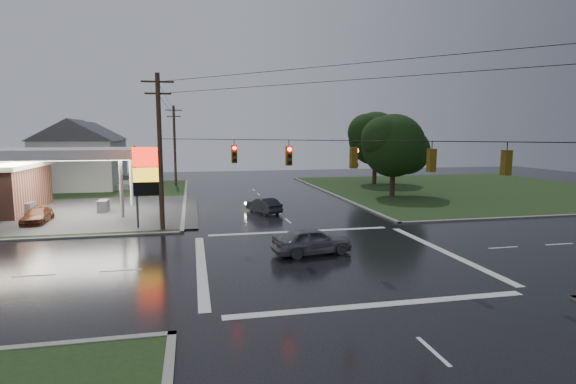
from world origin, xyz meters
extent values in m
plane|color=black|center=(0.00, 0.00, 0.00)|extent=(120.00, 120.00, 0.00)
cube|color=#1E2F15|center=(-26.00, 26.00, 0.04)|extent=(36.00, 36.00, 0.08)
cube|color=#1E2F15|center=(26.00, 26.00, 0.04)|extent=(36.00, 36.00, 0.08)
cube|color=#2D2D2D|center=(-20.00, 18.00, 0.09)|extent=(26.00, 18.00, 0.02)
cylinder|color=silver|center=(-13.00, 15.00, 2.50)|extent=(0.30, 0.30, 5.00)
cylinder|color=silver|center=(-23.00, 21.00, 2.50)|extent=(0.30, 0.30, 5.00)
cylinder|color=silver|center=(-13.00, 21.00, 2.50)|extent=(0.30, 0.30, 5.00)
cube|color=silver|center=(-18.00, 18.00, 5.20)|extent=(12.00, 8.00, 0.80)
cube|color=white|center=(-18.00, 18.00, 4.78)|extent=(11.40, 7.40, 0.04)
cube|color=#59595E|center=(-21.00, 18.00, 0.55)|extent=(0.80, 1.60, 1.10)
cube|color=#59595E|center=(-15.00, 18.00, 0.55)|extent=(0.80, 1.60, 1.10)
cylinder|color=#59595E|center=(-11.30, 10.50, 3.00)|extent=(0.16, 0.16, 6.00)
cylinder|color=#59595E|center=(-9.70, 10.50, 3.00)|extent=(0.16, 0.16, 6.00)
cube|color=red|center=(-10.50, 10.50, 5.20)|extent=(2.00, 0.35, 1.40)
cube|color=yellow|center=(-10.50, 10.50, 3.90)|extent=(2.00, 0.35, 1.00)
cube|color=black|center=(-10.50, 10.50, 2.90)|extent=(2.00, 0.35, 1.00)
cylinder|color=#382619|center=(-9.50, 9.50, 5.50)|extent=(0.32, 0.32, 11.00)
cube|color=#382619|center=(-9.50, 9.50, 10.40)|extent=(2.20, 0.12, 0.12)
cube|color=#382619|center=(-9.50, 9.50, 9.60)|extent=(1.80, 0.12, 0.12)
cylinder|color=#382619|center=(-9.50, 38.00, 5.25)|extent=(0.32, 0.32, 10.50)
cube|color=#382619|center=(-9.50, 38.00, 9.90)|extent=(2.20, 0.12, 0.12)
cube|color=#382619|center=(-9.50, 38.00, 9.10)|extent=(1.80, 0.12, 0.12)
cube|color=#59470C|center=(-4.75, 4.75, 5.60)|extent=(0.34, 0.34, 1.10)
cylinder|color=#FF0C07|center=(-4.75, 4.55, 5.98)|extent=(0.22, 0.08, 0.22)
cube|color=#59470C|center=(-1.90, 1.90, 5.60)|extent=(0.34, 0.34, 1.10)
cylinder|color=#FF0C07|center=(-1.90, 1.70, 5.98)|extent=(0.22, 0.08, 0.22)
cube|color=#59470C|center=(0.95, -0.95, 5.60)|extent=(0.34, 0.34, 1.10)
cylinder|color=#FF0C07|center=(1.15, -0.95, 5.98)|extent=(0.08, 0.22, 0.22)
cube|color=#59470C|center=(3.80, -3.80, 5.60)|extent=(0.34, 0.34, 1.10)
cylinder|color=#FF0C07|center=(3.80, -3.60, 5.98)|extent=(0.22, 0.08, 0.22)
cube|color=#59470C|center=(6.08, -6.08, 5.60)|extent=(0.34, 0.34, 1.10)
cylinder|color=#FF0C07|center=(6.08, -5.88, 5.98)|extent=(0.22, 0.08, 0.22)
cube|color=silver|center=(-21.00, 36.00, 3.00)|extent=(9.00, 8.00, 6.00)
cube|color=gray|center=(-15.70, 36.00, 0.40)|extent=(1.60, 4.80, 0.80)
cube|color=silver|center=(-22.00, 48.00, 3.00)|extent=(9.00, 8.00, 6.00)
cube|color=gray|center=(-16.70, 48.00, 0.40)|extent=(1.60, 4.80, 0.80)
cylinder|color=black|center=(14.00, 22.00, 2.52)|extent=(0.56, 0.56, 5.04)
sphere|color=black|center=(14.00, 22.00, 5.58)|extent=(6.80, 6.80, 6.80)
sphere|color=black|center=(15.70, 22.30, 4.95)|extent=(5.10, 5.10, 5.10)
sphere|color=black|center=(12.64, 21.60, 6.30)|extent=(4.76, 4.76, 4.76)
cylinder|color=black|center=(17.00, 34.00, 2.80)|extent=(0.56, 0.56, 5.60)
sphere|color=black|center=(17.00, 34.00, 6.20)|extent=(7.20, 7.20, 7.20)
sphere|color=black|center=(18.80, 34.30, 5.50)|extent=(5.40, 5.40, 5.40)
sphere|color=black|center=(15.56, 33.60, 7.00)|extent=(5.04, 5.04, 5.04)
imported|color=black|center=(-1.32, 14.94, 0.67)|extent=(2.79, 4.28, 1.33)
imported|color=slate|center=(-0.73, 1.05, 0.78)|extent=(4.83, 2.52, 1.57)
imported|color=#602C16|center=(-19.08, 14.00, 0.59)|extent=(1.71, 4.10, 1.18)
camera|label=1|loc=(-7.32, -23.20, 6.85)|focal=28.00mm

